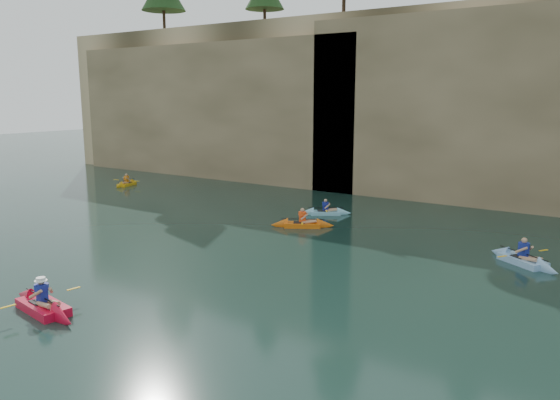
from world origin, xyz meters
The scene contains 11 objects.
ground centered at (0.00, 0.00, 0.00)m, with size 160.00×160.00×0.00m, color black.
cliff centered at (0.00, 30.00, 6.00)m, with size 70.00×16.00×12.00m, color tan.
cliff_slab_west centered at (-20.00, 22.60, 5.28)m, with size 26.00×2.40×10.56m, color #9C835E.
cliff_slab_center centered at (2.00, 22.60, 5.70)m, with size 24.00×2.40×11.40m, color #9C835E.
sea_cave_west centered at (-18.00, 21.95, 2.00)m, with size 4.50×1.00×4.00m, color black.
sea_cave_center centered at (-4.00, 21.95, 1.60)m, with size 3.50×1.00×3.20m, color black.
main_kayaker centered at (-6.00, -1.24, 0.17)m, with size 3.59×2.36×1.31m.
kayaker_orange centered at (-5.10, 12.08, 0.15)m, with size 3.02×2.19×1.18m.
kayaker_ltblue_near centered at (4.99, 11.70, 0.16)m, with size 3.13×2.43×1.28m.
kayaker_yellow centered at (-21.98, 15.73, 0.13)m, with size 2.08×2.69×1.06m.
kayaker_ltblue_mid centered at (-5.55, 15.19, 0.13)m, with size 2.69×2.08×1.06m.
Camera 1 is at (8.39, -10.06, 6.34)m, focal length 35.00 mm.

